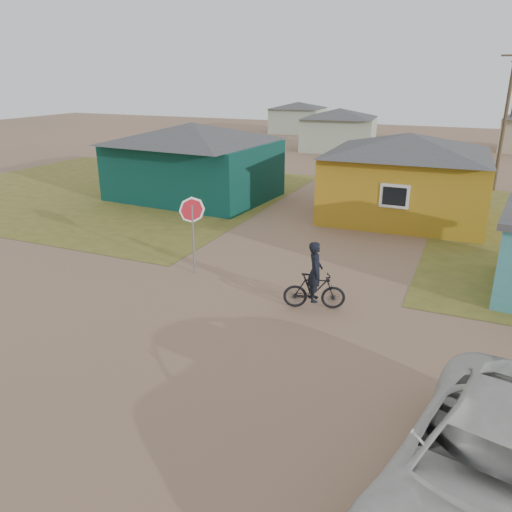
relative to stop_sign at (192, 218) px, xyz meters
The scene contains 10 objects.
ground 5.17m from the stop_sign, 53.45° to the right, with size 120.00×120.00×0.00m, color #916C53.
grass_nw 14.55m from the stop_sign, 140.62° to the left, with size 20.00×18.00×0.00m, color olive.
house_teal 11.18m from the stop_sign, 120.33° to the left, with size 8.93×7.08×4.00m.
house_yellow 11.47m from the stop_sign, 62.17° to the left, with size 7.72×6.76×3.90m.
house_pale_west 30.31m from the stop_sign, 95.95° to the left, with size 7.04×6.15×3.60m.
house_pale_north 43.60m from the stop_sign, 104.81° to the left, with size 6.28×5.81×3.40m.
utility_pole_near 20.54m from the stop_sign, 62.73° to the left, with size 1.40×0.20×8.00m.
stop_sign is the anchor object (origin of this frame).
cyclist 4.76m from the stop_sign, 11.57° to the right, with size 1.85×1.05×2.01m.
vehicle 11.53m from the stop_sign, 37.03° to the right, with size 2.86×6.20×1.72m, color silver.
Camera 1 is at (5.41, -9.69, 6.38)m, focal length 35.00 mm.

